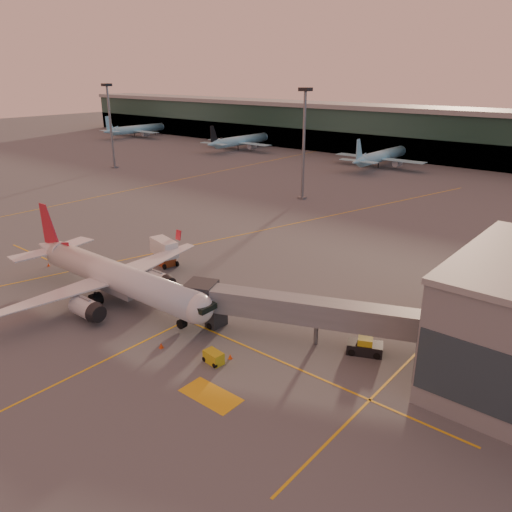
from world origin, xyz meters
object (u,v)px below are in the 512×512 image
Objects in this scene: main_airplane at (113,276)px; pushback_tug at (365,347)px; catering_truck at (164,250)px; gpu_cart at (213,357)px.

main_airplane is 8.38× the size of pushback_tug.
catering_truck is 30.47m from gpu_cart.
pushback_tug is (11.37, 11.91, 0.16)m from gpu_cart.
catering_truck reaches higher than pushback_tug.
catering_truck is (-5.27, 13.16, -1.18)m from main_airplane.
pushback_tug is at bearing 53.38° from gpu_cart.
catering_truck is at bearing 110.99° from main_airplane.
pushback_tug is (32.16, 9.35, -2.74)m from main_airplane.
catering_truck is at bearing 149.74° from pushback_tug.
gpu_cart is at bearing -7.83° from main_airplane.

